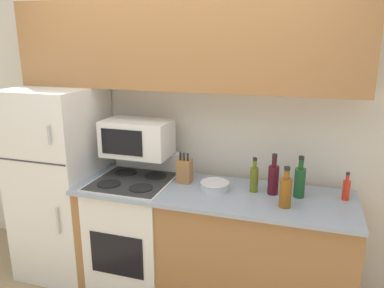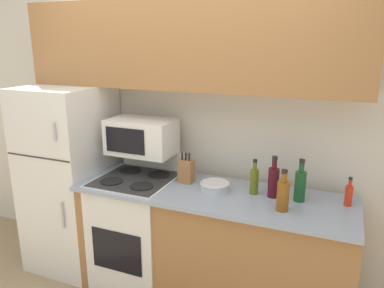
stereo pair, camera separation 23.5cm
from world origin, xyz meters
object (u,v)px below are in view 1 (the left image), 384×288
(refrigerator, at_px, (62,182))
(bottle_hot_sauce, at_px, (346,189))
(bowl, at_px, (215,185))
(bottle_whiskey, at_px, (286,191))
(bottle_olive_oil, at_px, (254,178))
(bottle_wine_red, at_px, (273,178))
(microwave, at_px, (137,138))
(knife_block, at_px, (185,171))
(stove, at_px, (135,231))
(bottle_wine_green, at_px, (300,181))

(refrigerator, height_order, bottle_hot_sauce, refrigerator)
(bowl, distance_m, bottle_whiskey, 0.54)
(bowl, relative_size, bottle_olive_oil, 0.84)
(bottle_whiskey, relative_size, bottle_hot_sauce, 1.40)
(bottle_wine_red, bearing_deg, bottle_whiskey, -63.34)
(microwave, relative_size, knife_block, 2.22)
(stove, height_order, bottle_wine_green, bottle_wine_green)
(stove, distance_m, bottle_olive_oil, 1.08)
(bottle_olive_oil, bearing_deg, bottle_wine_green, -0.17)
(bottle_whiskey, bearing_deg, stove, 173.97)
(bowl, bearing_deg, bottle_wine_green, 4.89)
(bottle_whiskey, xyz_separation_m, bottle_wine_red, (-0.10, 0.20, 0.01))
(stove, xyz_separation_m, bottle_wine_green, (1.26, 0.08, 0.56))
(bottle_olive_oil, height_order, bottle_wine_red, bottle_wine_red)
(refrigerator, distance_m, knife_block, 1.11)
(refrigerator, relative_size, bottle_wine_red, 5.40)
(bottle_olive_oil, height_order, bottle_hot_sauce, bottle_olive_oil)
(knife_block, xyz_separation_m, bottle_olive_oil, (0.54, -0.03, 0.01))
(stove, relative_size, bottle_wine_red, 3.62)
(microwave, bearing_deg, bottle_whiskey, -12.51)
(bottle_olive_oil, distance_m, bottle_wine_red, 0.14)
(stove, height_order, bottle_olive_oil, bottle_olive_oil)
(knife_block, bearing_deg, refrigerator, -176.98)
(bottle_olive_oil, bearing_deg, knife_block, 177.23)
(microwave, distance_m, bottle_wine_green, 1.29)
(bowl, height_order, bottle_whiskey, bottle_whiskey)
(bottle_wine_red, bearing_deg, bottle_olive_oil, 179.08)
(bottle_hot_sauce, bearing_deg, refrigerator, -178.04)
(knife_block, relative_size, bottle_whiskey, 0.86)
(stove, bearing_deg, bottle_wine_red, 3.98)
(bottle_wine_red, bearing_deg, microwave, 176.56)
(knife_block, height_order, bottle_wine_red, bottle_wine_red)
(bowl, xyz_separation_m, bottle_olive_oil, (0.28, 0.05, 0.07))
(microwave, height_order, bottle_olive_oil, microwave)
(refrigerator, height_order, knife_block, refrigerator)
(knife_block, bearing_deg, microwave, 174.84)
(microwave, xyz_separation_m, bottle_olive_oil, (0.95, -0.06, -0.22))
(microwave, relative_size, bottle_wine_red, 1.79)
(refrigerator, height_order, bottle_olive_oil, refrigerator)
(refrigerator, relative_size, bowl, 7.39)
(stove, bearing_deg, bottle_whiskey, -6.03)
(microwave, xyz_separation_m, bottle_whiskey, (1.19, -0.26, -0.21))
(bottle_whiskey, height_order, bottle_wine_red, bottle_wine_red)
(refrigerator, distance_m, bottle_whiskey, 1.89)
(bottle_olive_oil, xyz_separation_m, bottle_hot_sauce, (0.63, 0.05, -0.02))
(bottle_whiskey, bearing_deg, bowl, 163.96)
(knife_block, bearing_deg, bottle_wine_green, -1.81)
(bottle_hot_sauce, bearing_deg, bottle_whiskey, -147.88)
(refrigerator, distance_m, bottle_hot_sauce, 2.28)
(microwave, bearing_deg, bottle_hot_sauce, -0.62)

